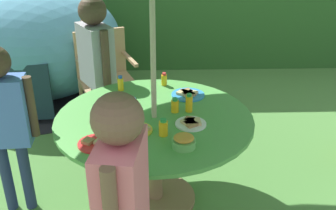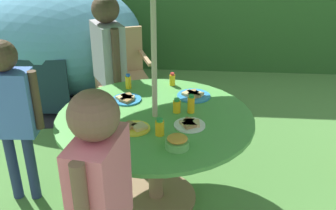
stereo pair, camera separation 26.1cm
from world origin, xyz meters
The scene contains 19 objects.
ground_plane centered at (0.00, 0.00, -0.01)m, with size 10.00×10.00×0.02m, color #477A38.
garden_table centered at (0.00, 0.00, 0.54)m, with size 1.35×1.35×0.70m.
wooden_chair centered at (-0.49, 1.29, 0.53)m, with size 0.63×0.60×0.93m.
dome_tent centered at (-1.34, 1.94, 0.64)m, with size 2.11×2.11×1.30m.
child_in_grey_shirt centered at (-0.49, 0.80, 0.87)m, with size 0.35×0.40×1.36m.
child_in_blue_shirt centered at (-0.98, -0.06, 0.78)m, with size 0.42×0.21×1.23m.
child_in_pink_shirt centered at (-0.14, -0.96, 0.84)m, with size 0.23×0.44×1.31m.
snack_bowl centered at (0.18, -0.39, 0.74)m, with size 0.14×0.14×0.08m.
plate_center_back centered at (-0.24, 0.23, 0.71)m, with size 0.22×0.22×0.03m.
plate_front_edge centered at (-0.35, -0.35, 0.71)m, with size 0.22×0.22×0.03m.
plate_center_front centered at (0.25, 0.34, 0.71)m, with size 0.25×0.25×0.03m.
plate_near_left centered at (0.24, -0.12, 0.71)m, with size 0.20×0.20×0.03m.
plate_mid_left centered at (-0.11, -0.19, 0.71)m, with size 0.20×0.20×0.03m.
juice_bottle_near_right centered at (0.06, -0.25, 0.75)m, with size 0.06×0.06×0.11m.
juice_bottle_far_left centered at (-0.26, 0.46, 0.75)m, with size 0.05×0.05×0.12m.
juice_bottle_far_right centered at (0.24, 0.08, 0.76)m, with size 0.05×0.05×0.13m.
juice_bottle_mid_right centered at (0.14, 0.07, 0.75)m, with size 0.05×0.05×0.10m.
juice_bottle_back_edge centered at (0.08, 0.55, 0.75)m, with size 0.05×0.05×0.10m.
cup_near centered at (-0.30, -0.12, 0.73)m, with size 0.07×0.07×0.07m, color #E04C47.
Camera 1 is at (0.02, -2.39, 1.95)m, focal length 42.45 mm.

